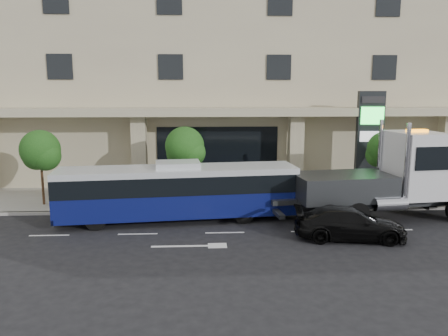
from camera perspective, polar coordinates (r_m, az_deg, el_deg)
The scene contains 11 objects.
ground at distance 21.86m, azimuth -0.11°, elevation -7.21°, with size 120.00×120.00×0.00m, color black.
sidewalk at distance 26.65m, azimuth -0.62°, elevation -3.87°, with size 120.00×6.00×0.15m, color gray.
curb at distance 23.75m, azimuth -0.34°, elevation -5.61°, with size 120.00×0.30×0.15m, color gray.
convention_center at distance 36.46m, azimuth -1.30°, elevation 15.52°, with size 60.00×17.60×20.00m.
tree_left at distance 26.26m, azimuth -22.82°, elevation 1.88°, with size 2.27×2.20×4.22m.
tree_mid at distance 24.68m, azimuth -5.10°, elevation 2.49°, with size 2.28×2.20×4.38m.
tree_right at distance 26.83m, azimuth 20.28°, elevation 2.03°, with size 2.10×2.00×4.04m.
city_bus at distance 22.10m, azimuth -6.01°, elevation -2.96°, with size 12.09×3.74×3.01m.
tow_truck at distance 23.93m, azimuth 21.54°, elevation -1.32°, with size 11.06×3.84×5.01m.
black_sedan at distance 20.21m, azimuth 16.11°, elevation -6.98°, with size 1.97×4.84×1.40m, color black.
signage_pylon at distance 28.53m, azimuth 18.43°, elevation 3.24°, with size 1.63×0.73×6.33m.
Camera 1 is at (-0.99, -20.86, 6.47)m, focal length 35.00 mm.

